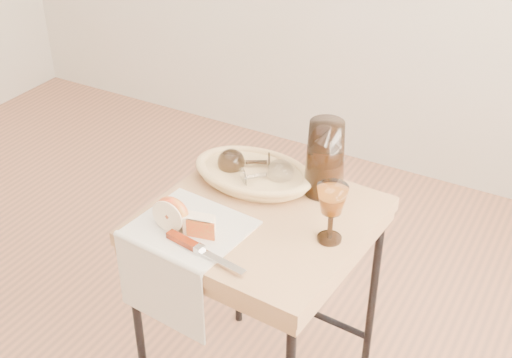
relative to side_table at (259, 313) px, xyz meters
The scene contains 10 objects.
side_table is the anchor object (origin of this frame).
tea_towel 0.40m from the side_table, 131.04° to the right, with size 0.28×0.25×0.01m, color beige.
bread_basket 0.40m from the side_table, 125.73° to the left, with size 0.31×0.21×0.04m, color tan, non-canonical shape.
goblet_lying_a 0.44m from the side_table, 130.13° to the left, with size 0.13×0.08×0.08m, color #403122, non-canonical shape.
goblet_lying_b 0.41m from the side_table, 112.97° to the left, with size 0.12×0.07×0.07m, color white, non-canonical shape.
pitcher 0.50m from the side_table, 61.98° to the left, with size 0.15×0.23×0.25m, color black, non-canonical shape.
wine_goblet 0.47m from the side_table, ahead, with size 0.08×0.08×0.16m, color white, non-canonical shape.
apple_half 0.46m from the side_table, 135.29° to the right, with size 0.09×0.05×0.09m, color #BE0306.
apple_wedge 0.41m from the side_table, 120.17° to the right, with size 0.07×0.04×0.05m, color #FFE1B3.
table_knife 0.42m from the side_table, 100.14° to the right, with size 0.23×0.02×0.02m, color silver, non-canonical shape.
Camera 1 is at (1.20, -0.98, 1.71)m, focal length 47.66 mm.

